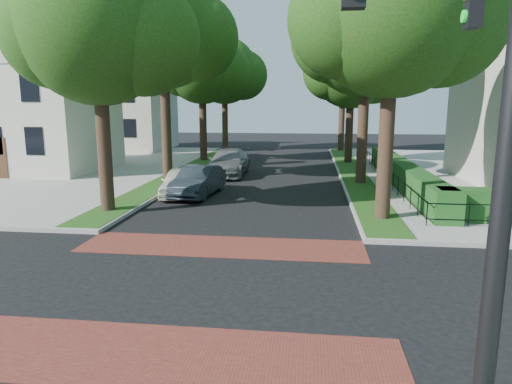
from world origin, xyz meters
TOP-DOWN VIEW (x-y plane):
  - ground at (0.00, 0.00)m, footprint 120.00×120.00m
  - crosswalk_far at (0.00, 3.20)m, footprint 9.00×2.20m
  - crosswalk_near at (0.00, -3.20)m, footprint 9.00×2.20m
  - grass_strip_ne at (5.40, 19.10)m, footprint 1.60×29.80m
  - grass_strip_nw at (-5.40, 19.10)m, footprint 1.60×29.80m
  - tree_right_near at (5.60, 7.24)m, footprint 7.75×6.67m
  - tree_right_mid at (5.61, 15.25)m, footprint 8.25×7.09m
  - tree_right_far at (5.60, 24.22)m, footprint 7.25×6.23m
  - tree_right_back at (5.60, 33.23)m, footprint 7.50×6.45m
  - tree_left_near at (-5.40, 7.23)m, footprint 7.50×6.45m
  - tree_left_mid at (-5.39, 15.24)m, footprint 8.00×6.88m
  - tree_left_far at (-5.40, 24.22)m, footprint 7.00×6.02m
  - tree_left_back at (-5.40, 33.24)m, footprint 7.75×6.66m
  - hedge_main_road at (7.70, 15.00)m, footprint 1.00×18.00m
  - fence_main_road at (6.90, 15.00)m, footprint 0.06×18.00m
  - house_left_near at (-15.49, 17.99)m, footprint 10.00×9.00m
  - house_left_far at (-15.49, 31.99)m, footprint 10.00×9.00m
  - traffic_signal at (4.89, -4.41)m, footprint 2.17×2.00m
  - parked_car_front at (-3.60, 10.96)m, footprint 2.13×4.21m
  - parked_car_middle at (-2.70, 11.04)m, footprint 1.96×4.56m
  - parked_car_rear at (-2.41, 17.77)m, footprint 2.34×5.58m

SIDE VIEW (x-z plane):
  - ground at x=0.00m, z-range 0.00..0.00m
  - crosswalk_far at x=0.00m, z-range 0.00..0.01m
  - crosswalk_near at x=0.00m, z-range 0.00..0.01m
  - grass_strip_ne at x=5.40m, z-range 0.15..0.17m
  - grass_strip_nw at x=-5.40m, z-range 0.15..0.17m
  - fence_main_road at x=6.90m, z-range 0.15..1.05m
  - parked_car_front at x=-3.60m, z-range 0.00..1.38m
  - parked_car_middle at x=-2.70m, z-range 0.00..1.46m
  - hedge_main_road at x=7.70m, z-range 0.15..1.35m
  - parked_car_rear at x=-2.41m, z-range 0.00..1.61m
  - traffic_signal at x=4.89m, z-range 0.71..8.71m
  - house_left_near at x=-15.49m, z-range -0.03..10.11m
  - house_left_far at x=-15.49m, z-range -0.03..10.11m
  - tree_right_far at x=5.60m, z-range 2.04..11.78m
  - tree_left_far at x=-5.40m, z-range 2.19..12.05m
  - tree_right_back at x=5.60m, z-range 2.17..12.37m
  - tree_left_near at x=-5.40m, z-range 2.17..12.37m
  - tree_left_back at x=-5.40m, z-range 2.19..12.63m
  - tree_right_near at x=5.60m, z-range 2.30..12.96m
  - tree_right_mid at x=5.61m, z-range 2.38..13.60m
  - tree_left_mid at x=-5.39m, z-range 2.60..14.08m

